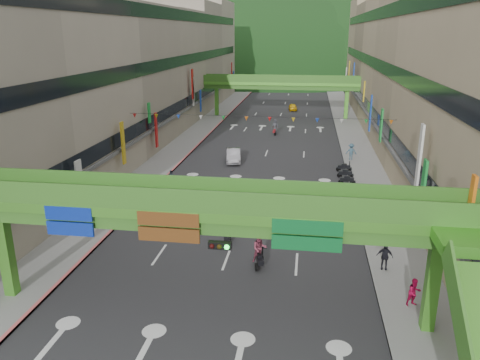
{
  "coord_description": "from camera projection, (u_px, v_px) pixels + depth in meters",
  "views": [
    {
      "loc": [
        4.83,
        -14.77,
        14.02
      ],
      "look_at": [
        0.0,
        18.0,
        3.5
      ],
      "focal_mm": 35.0,
      "sensor_mm": 36.0,
      "label": 1
    }
  ],
  "objects": [
    {
      "name": "sidewalk_right",
      "position": [
        353.0,
        138.0,
        64.44
      ],
      "size": [
        4.0,
        140.0,
        0.15
      ],
      "primitive_type": "cube",
      "color": "gray",
      "rests_on": "ground"
    },
    {
      "name": "curb_right",
      "position": [
        339.0,
        137.0,
        64.7
      ],
      "size": [
        0.2,
        140.0,
        0.18
      ],
      "primitive_type": "cube",
      "color": "gray",
      "rests_on": "ground"
    },
    {
      "name": "car_silver",
      "position": [
        233.0,
        156.0,
        52.6
      ],
      "size": [
        2.26,
        4.6,
        1.45
      ],
      "primitive_type": "imported",
      "rotation": [
        0.0,
        0.0,
        0.17
      ],
      "color": "#ADABB3",
      "rests_on": "ground"
    },
    {
      "name": "building_row_right",
      "position": [
        420.0,
        69.0,
        60.5
      ],
      "size": [
        12.8,
        95.0,
        19.0
      ],
      "color": "gray",
      "rests_on": "ground"
    },
    {
      "name": "overpass_near",
      "position": [
        221.0,
        226.0,
        22.21
      ],
      "size": [
        28.0,
        12.27,
        7.1
      ],
      "color": "#4C9E2D",
      "rests_on": "ground"
    },
    {
      "name": "scooter_rider_near",
      "position": [
        228.0,
        231.0,
        32.21
      ],
      "size": [
        0.61,
        1.6,
        2.01
      ],
      "color": "black",
      "rests_on": "ground"
    },
    {
      "name": "hill_right",
      "position": [
        362.0,
        69.0,
        185.1
      ],
      "size": [
        208.0,
        176.0,
        128.0
      ],
      "primitive_type": "ellipsoid",
      "color": "#1C4419",
      "rests_on": "ground"
    },
    {
      "name": "scooter_rider_far",
      "position": [
        275.0,
        127.0,
        66.33
      ],
      "size": [
        1.0,
        1.6,
        2.23
      ],
      "color": "maroon",
      "rests_on": "ground"
    },
    {
      "name": "building_row_left",
      "position": [
        140.0,
        66.0,
        65.76
      ],
      "size": [
        12.8,
        95.0,
        19.0
      ],
      "color": "#9E937F",
      "rests_on": "ground"
    },
    {
      "name": "pedestrian_blue",
      "position": [
        351.0,
        153.0,
        52.94
      ],
      "size": [
        0.89,
        0.58,
        1.87
      ],
      "primitive_type": "imported",
      "rotation": [
        0.0,
        0.0,
        3.17
      ],
      "color": "#355263",
      "rests_on": "ground"
    },
    {
      "name": "car_yellow",
      "position": [
        293.0,
        107.0,
        87.12
      ],
      "size": [
        1.78,
        3.7,
        1.22
      ],
      "primitive_type": "imported",
      "rotation": [
        0.0,
        0.0,
        0.1
      ],
      "color": "yellow",
      "rests_on": "ground"
    },
    {
      "name": "overpass_far",
      "position": [
        281.0,
        86.0,
        78.5
      ],
      "size": [
        28.0,
        2.2,
        7.1
      ],
      "color": "#4C9E2D",
      "rests_on": "ground"
    },
    {
      "name": "pedestrian_red",
      "position": [
        414.0,
        295.0,
        24.65
      ],
      "size": [
        0.93,
        0.84,
        1.55
      ],
      "primitive_type": "imported",
      "rotation": [
        0.0,
        0.0,
        0.41
      ],
      "color": "#A00934",
      "rests_on": "ground"
    },
    {
      "name": "pedestrian_dark",
      "position": [
        384.0,
        259.0,
        28.46
      ],
      "size": [
        1.02,
        0.53,
        1.67
      ],
      "primitive_type": "imported",
      "rotation": [
        0.0,
        0.0,
        -0.13
      ],
      "color": "black",
      "rests_on": "ground"
    },
    {
      "name": "scooter_rider_mid",
      "position": [
        259.0,
        250.0,
        28.87
      ],
      "size": [
        1.04,
        1.57,
        2.19
      ],
      "color": "black",
      "rests_on": "ground"
    },
    {
      "name": "curb_left",
      "position": [
        210.0,
        133.0,
        67.22
      ],
      "size": [
        0.2,
        140.0,
        0.18
      ],
      "primitive_type": "cube",
      "color": "#CC5959",
      "rests_on": "ground"
    },
    {
      "name": "sidewalk_left",
      "position": [
        197.0,
        133.0,
        67.49
      ],
      "size": [
        4.0,
        140.0,
        0.15
      ],
      "primitive_type": "cube",
      "color": "gray",
      "rests_on": "ground"
    },
    {
      "name": "scooter_rider_left",
      "position": [
        171.0,
        180.0,
        43.13
      ],
      "size": [
        0.96,
        1.6,
        1.91
      ],
      "color": "#929199",
      "rests_on": "ground"
    },
    {
      "name": "parked_scooter_row",
      "position": [
        346.0,
        176.0,
        45.76
      ],
      "size": [
        1.6,
        7.15,
        1.08
      ],
      "color": "black",
      "rests_on": "ground"
    },
    {
      "name": "road_slab",
      "position": [
        273.0,
        136.0,
        65.99
      ],
      "size": [
        18.0,
        140.0,
        0.02
      ],
      "primitive_type": "cube",
      "color": "#28282B",
      "rests_on": "ground"
    },
    {
      "name": "bunting_string",
      "position": [
        258.0,
        119.0,
        45.33
      ],
      "size": [
        26.0,
        0.36,
        0.47
      ],
      "color": "black",
      "rests_on": "ground"
    },
    {
      "name": "hill_left",
      "position": [
        256.0,
        72.0,
        171.8
      ],
      "size": [
        168.0,
        140.0,
        112.0
      ],
      "primitive_type": "ellipsoid",
      "color": "#1C4419",
      "rests_on": "ground"
    }
  ]
}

